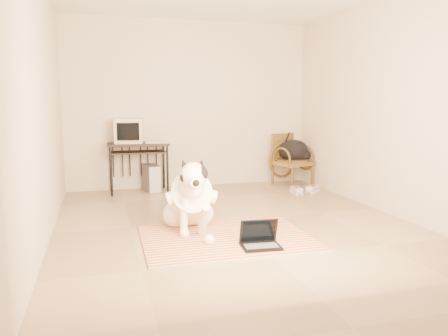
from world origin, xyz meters
name	(u,v)px	position (x,y,z in m)	size (l,w,h in m)	color
floor	(230,220)	(0.00, 0.00, 0.00)	(4.50, 4.50, 0.00)	#9B835F
wall_back	(190,105)	(0.00, 2.25, 1.35)	(4.50, 4.50, 0.00)	beige
wall_front	(330,109)	(0.00, -2.25, 1.35)	(4.50, 4.50, 0.00)	beige
wall_left	(44,106)	(-2.00, 0.00, 1.35)	(4.50, 4.50, 0.00)	beige
wall_right	(380,106)	(2.00, 0.00, 1.35)	(4.50, 4.50, 0.00)	beige
rug	(226,238)	(-0.25, -0.69, 0.01)	(1.73, 1.33, 0.02)	red
dog	(190,200)	(-0.55, -0.33, 0.34)	(0.57, 1.20, 0.86)	white
laptop	(260,240)	(-0.03, -1.07, 0.08)	(0.39, 0.30, 0.26)	black
computer_desk	(138,150)	(-0.89, 1.95, 0.66)	(0.93, 0.52, 0.77)	black
crt_monitor	(129,131)	(-1.02, 2.04, 0.95)	(0.46, 0.45, 0.38)	beige
desk_keyboard	(158,142)	(-0.60, 1.89, 0.78)	(0.37, 0.14, 0.02)	beige
pc_tower	(151,178)	(-0.70, 1.98, 0.21)	(0.26, 0.47, 0.42)	#505052
rattan_chair	(291,159)	(1.63, 1.86, 0.43)	(0.72, 0.71, 0.86)	brown
backpack	(295,151)	(1.71, 1.85, 0.57)	(0.54, 0.42, 0.37)	black
sneaker_left	(296,191)	(1.42, 1.16, 0.04)	(0.13, 0.29, 0.10)	silver
sneaker_right	(313,189)	(1.70, 1.17, 0.05)	(0.32, 0.29, 0.11)	silver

